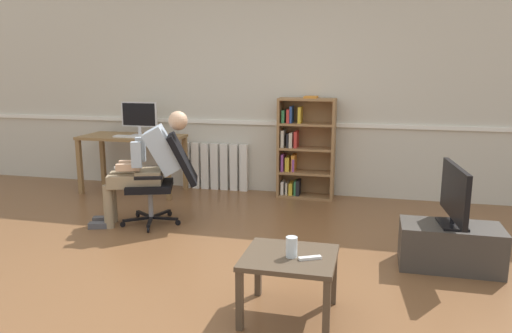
{
  "coord_description": "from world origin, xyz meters",
  "views": [
    {
      "loc": [
        1.24,
        -3.6,
        1.64
      ],
      "look_at": [
        0.15,
        0.85,
        0.7
      ],
      "focal_mm": 34.12,
      "sensor_mm": 36.0,
      "label": 1
    }
  ],
  "objects_px": {
    "radiator": "(215,166)",
    "spare_remote": "(310,258)",
    "bookshelf": "(303,149)",
    "tv_screen": "(455,195)",
    "computer_desk": "(132,144)",
    "coffee_table": "(289,264)",
    "tv_stand": "(450,246)",
    "computer_mouse": "(146,136)",
    "keyboard": "(128,136)",
    "drinking_glass": "(292,247)",
    "person_seated": "(147,164)",
    "imac_monitor": "(139,116)",
    "office_chair": "(165,175)"
  },
  "relations": [
    {
      "from": "keyboard",
      "to": "person_seated",
      "type": "distance_m",
      "value": 1.33
    },
    {
      "from": "computer_mouse",
      "to": "person_seated",
      "type": "relative_size",
      "value": 0.08
    },
    {
      "from": "computer_mouse",
      "to": "drinking_glass",
      "type": "height_order",
      "value": "computer_mouse"
    },
    {
      "from": "coffee_table",
      "to": "drinking_glass",
      "type": "bearing_deg",
      "value": -56.18
    },
    {
      "from": "radiator",
      "to": "coffee_table",
      "type": "xyz_separation_m",
      "value": [
        1.58,
        -3.17,
        0.05
      ]
    },
    {
      "from": "tv_screen",
      "to": "drinking_glass",
      "type": "xyz_separation_m",
      "value": [
        -1.14,
        -1.14,
        -0.13
      ]
    },
    {
      "from": "tv_stand",
      "to": "spare_remote",
      "type": "height_order",
      "value": "spare_remote"
    },
    {
      "from": "computer_desk",
      "to": "office_chair",
      "type": "relative_size",
      "value": 1.37
    },
    {
      "from": "bookshelf",
      "to": "person_seated",
      "type": "bearing_deg",
      "value": -133.38
    },
    {
      "from": "coffee_table",
      "to": "person_seated",
      "type": "bearing_deg",
      "value": 138.41
    },
    {
      "from": "radiator",
      "to": "office_chair",
      "type": "distance_m",
      "value": 1.54
    },
    {
      "from": "coffee_table",
      "to": "radiator",
      "type": "bearing_deg",
      "value": 116.52
    },
    {
      "from": "person_seated",
      "to": "imac_monitor",
      "type": "bearing_deg",
      "value": -170.1
    },
    {
      "from": "imac_monitor",
      "to": "bookshelf",
      "type": "bearing_deg",
      "value": 5.77
    },
    {
      "from": "tv_stand",
      "to": "computer_mouse",
      "type": "bearing_deg",
      "value": 156.07
    },
    {
      "from": "computer_mouse",
      "to": "radiator",
      "type": "xyz_separation_m",
      "value": [
        0.75,
        0.51,
        -0.46
      ]
    },
    {
      "from": "computer_desk",
      "to": "keyboard",
      "type": "xyz_separation_m",
      "value": [
        0.02,
        -0.14,
        0.11
      ]
    },
    {
      "from": "person_seated",
      "to": "office_chair",
      "type": "bearing_deg",
      "value": 90.0
    },
    {
      "from": "bookshelf",
      "to": "tv_stand",
      "type": "height_order",
      "value": "bookshelf"
    },
    {
      "from": "keyboard",
      "to": "tv_stand",
      "type": "relative_size",
      "value": 0.45
    },
    {
      "from": "computer_desk",
      "to": "computer_mouse",
      "type": "xyz_separation_m",
      "value": [
        0.26,
        -0.12,
        0.12
      ]
    },
    {
      "from": "drinking_glass",
      "to": "computer_mouse",
      "type": "bearing_deg",
      "value": 131.12
    },
    {
      "from": "coffee_table",
      "to": "tv_stand",
      "type": "bearing_deg",
      "value": 43.96
    },
    {
      "from": "imac_monitor",
      "to": "keyboard",
      "type": "xyz_separation_m",
      "value": [
        -0.06,
        -0.22,
        -0.24
      ]
    },
    {
      "from": "bookshelf",
      "to": "radiator",
      "type": "bearing_deg",
      "value": 175.42
    },
    {
      "from": "imac_monitor",
      "to": "radiator",
      "type": "bearing_deg",
      "value": 18.64
    },
    {
      "from": "keyboard",
      "to": "office_chair",
      "type": "height_order",
      "value": "office_chair"
    },
    {
      "from": "computer_desk",
      "to": "coffee_table",
      "type": "height_order",
      "value": "computer_desk"
    },
    {
      "from": "computer_desk",
      "to": "spare_remote",
      "type": "xyz_separation_m",
      "value": [
        2.73,
        -2.82,
        -0.21
      ]
    },
    {
      "from": "keyboard",
      "to": "drinking_glass",
      "type": "height_order",
      "value": "keyboard"
    },
    {
      "from": "computer_mouse",
      "to": "bookshelf",
      "type": "bearing_deg",
      "value": 11.93
    },
    {
      "from": "computer_mouse",
      "to": "tv_screen",
      "type": "height_order",
      "value": "tv_screen"
    },
    {
      "from": "imac_monitor",
      "to": "drinking_glass",
      "type": "bearing_deg",
      "value": -48.78
    },
    {
      "from": "radiator",
      "to": "spare_remote",
      "type": "relative_size",
      "value": 6.14
    },
    {
      "from": "person_seated",
      "to": "tv_stand",
      "type": "xyz_separation_m",
      "value": [
        2.94,
        -0.47,
        -0.46
      ]
    },
    {
      "from": "radiator",
      "to": "tv_stand",
      "type": "height_order",
      "value": "radiator"
    },
    {
      "from": "imac_monitor",
      "to": "person_seated",
      "type": "relative_size",
      "value": 0.42
    },
    {
      "from": "drinking_glass",
      "to": "coffee_table",
      "type": "bearing_deg",
      "value": 123.82
    },
    {
      "from": "keyboard",
      "to": "bookshelf",
      "type": "distance_m",
      "value": 2.24
    },
    {
      "from": "computer_desk",
      "to": "radiator",
      "type": "distance_m",
      "value": 1.13
    },
    {
      "from": "tv_screen",
      "to": "coffee_table",
      "type": "relative_size",
      "value": 1.26
    },
    {
      "from": "tv_screen",
      "to": "coffee_table",
      "type": "xyz_separation_m",
      "value": [
        -1.16,
        -1.12,
        -0.26
      ]
    },
    {
      "from": "bookshelf",
      "to": "spare_remote",
      "type": "distance_m",
      "value": 3.16
    },
    {
      "from": "keyboard",
      "to": "tv_stand",
      "type": "distance_m",
      "value": 4.07
    },
    {
      "from": "office_chair",
      "to": "tv_screen",
      "type": "relative_size",
      "value": 1.27
    },
    {
      "from": "computer_desk",
      "to": "drinking_glass",
      "type": "xyz_separation_m",
      "value": [
        2.6,
        -2.81,
        -0.15
      ]
    },
    {
      "from": "tv_screen",
      "to": "computer_desk",
      "type": "bearing_deg",
      "value": 60.65
    },
    {
      "from": "keyboard",
      "to": "person_seated",
      "type": "bearing_deg",
      "value": -53.37
    },
    {
      "from": "imac_monitor",
      "to": "person_seated",
      "type": "bearing_deg",
      "value": -60.35
    },
    {
      "from": "computer_mouse",
      "to": "tv_stand",
      "type": "bearing_deg",
      "value": -23.93
    }
  ]
}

